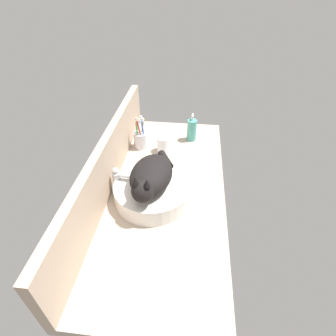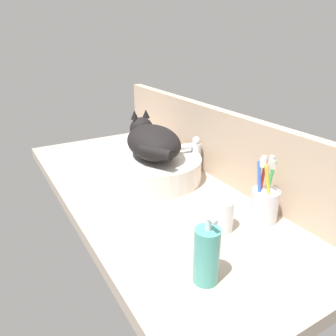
{
  "view_description": "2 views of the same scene",
  "coord_description": "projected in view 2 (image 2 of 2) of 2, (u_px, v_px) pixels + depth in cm",
  "views": [
    {
      "loc": [
        -88.58,
        -11.36,
        82.58
      ],
      "look_at": [
        2.01,
        -1.25,
        10.45
      ],
      "focal_mm": 28.0,
      "sensor_mm": 36.0,
      "label": 1
    },
    {
      "loc": [
        86.68,
        -44.69,
        48.63
      ],
      "look_at": [
        4.57,
        3.61,
        8.44
      ],
      "focal_mm": 35.0,
      "sensor_mm": 36.0,
      "label": 2
    }
  ],
  "objects": [
    {
      "name": "backsplash_panel",
      "position": [
        215.0,
        142.0,
        1.16
      ],
      "size": [
        125.5,
        3.6,
        24.12
      ],
      "primitive_type": "cube",
      "color": "tan",
      "rests_on": "ground_plane"
    },
    {
      "name": "soap_dispenser",
      "position": [
        207.0,
        255.0,
        0.67
      ],
      "size": [
        5.38,
        5.38,
        15.82
      ],
      "color": "teal",
      "rests_on": "ground_plane"
    },
    {
      "name": "cat",
      "position": [
        152.0,
        141.0,
        1.12
      ],
      "size": [
        31.93,
        19.75,
        14.0
      ],
      "color": "black",
      "rests_on": "sink_basin"
    },
    {
      "name": "sink_basin",
      "position": [
        154.0,
        168.0,
        1.15
      ],
      "size": [
        33.08,
        33.08,
        8.01
      ],
      "primitive_type": "cylinder",
      "color": "silver",
      "rests_on": "ground_plane"
    },
    {
      "name": "water_glass",
      "position": [
        220.0,
        217.0,
        0.85
      ],
      "size": [
        6.7,
        6.7,
        8.54
      ],
      "color": "white",
      "rests_on": "ground_plane"
    },
    {
      "name": "ground_plane",
      "position": [
        152.0,
        194.0,
        1.09
      ],
      "size": [
        125.5,
        54.58,
        4.0
      ],
      "primitive_type": "cube",
      "color": "#B2A08E"
    },
    {
      "name": "faucet",
      "position": [
        193.0,
        154.0,
        1.19
      ],
      "size": [
        4.32,
        11.85,
        13.6
      ],
      "color": "silver",
      "rests_on": "ground_plane"
    },
    {
      "name": "toothbrush_cup",
      "position": [
        264.0,
        203.0,
        0.89
      ],
      "size": [
        7.39,
        7.39,
        18.71
      ],
      "color": "silver",
      "rests_on": "ground_plane"
    }
  ]
}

